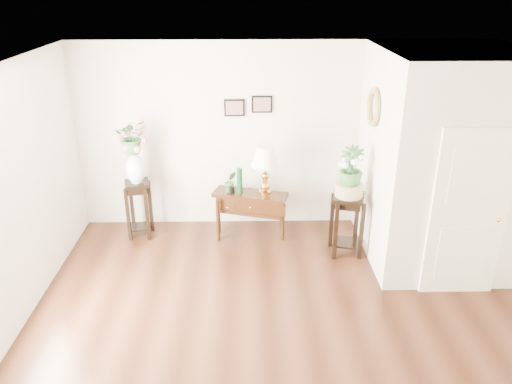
{
  "coord_description": "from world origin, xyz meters",
  "views": [
    {
      "loc": [
        -0.48,
        -4.39,
        3.61
      ],
      "look_at": [
        -0.37,
        1.3,
        1.14
      ],
      "focal_mm": 35.0,
      "sensor_mm": 36.0,
      "label": 1
    }
  ],
  "objects_px": {
    "plant_stand_b": "(346,224)",
    "plant_stand_a": "(139,209)",
    "console_table": "(250,215)",
    "table_lamp": "(265,170)"
  },
  "relations": [
    {
      "from": "plant_stand_b",
      "to": "plant_stand_a",
      "type": "bearing_deg",
      "value": 169.34
    },
    {
      "from": "console_table",
      "to": "plant_stand_a",
      "type": "xyz_separation_m",
      "value": [
        -1.64,
        0.07,
        0.08
      ]
    },
    {
      "from": "table_lamp",
      "to": "plant_stand_a",
      "type": "xyz_separation_m",
      "value": [
        -1.86,
        0.07,
        -0.63
      ]
    },
    {
      "from": "table_lamp",
      "to": "plant_stand_b",
      "type": "height_order",
      "value": "table_lamp"
    },
    {
      "from": "table_lamp",
      "to": "console_table",
      "type": "bearing_deg",
      "value": 180.0
    },
    {
      "from": "plant_stand_a",
      "to": "plant_stand_b",
      "type": "relative_size",
      "value": 0.99
    },
    {
      "from": "table_lamp",
      "to": "plant_stand_a",
      "type": "relative_size",
      "value": 0.82
    },
    {
      "from": "table_lamp",
      "to": "plant_stand_b",
      "type": "relative_size",
      "value": 0.82
    },
    {
      "from": "plant_stand_b",
      "to": "table_lamp",
      "type": "bearing_deg",
      "value": 156.23
    },
    {
      "from": "console_table",
      "to": "plant_stand_a",
      "type": "height_order",
      "value": "plant_stand_a"
    }
  ]
}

